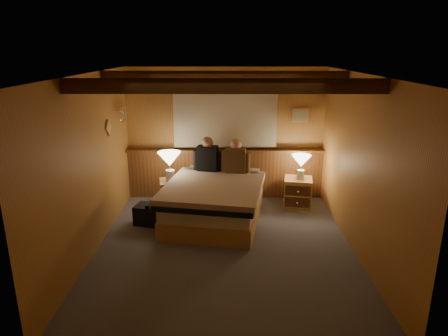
{
  "coord_description": "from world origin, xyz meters",
  "views": [
    {
      "loc": [
        0.03,
        -5.08,
        2.72
      ],
      "look_at": [
        -0.01,
        0.4,
        1.06
      ],
      "focal_mm": 32.0,
      "sensor_mm": 36.0,
      "label": 1
    }
  ],
  "objects_px": {
    "person_left": "(208,157)",
    "duffel_bag": "(152,214)",
    "nightstand_left": "(173,194)",
    "lamp_left": "(169,161)",
    "bed": "(215,201)",
    "lamp_right": "(301,162)",
    "person_right": "(236,159)",
    "nightstand_right": "(298,193)"
  },
  "relations": [
    {
      "from": "person_left",
      "to": "duffel_bag",
      "type": "bearing_deg",
      "value": -126.48
    },
    {
      "from": "duffel_bag",
      "to": "nightstand_left",
      "type": "bearing_deg",
      "value": 83.34
    },
    {
      "from": "lamp_left",
      "to": "nightstand_left",
      "type": "bearing_deg",
      "value": 33.94
    },
    {
      "from": "bed",
      "to": "nightstand_left",
      "type": "xyz_separation_m",
      "value": [
        -0.74,
        0.53,
        -0.09
      ]
    },
    {
      "from": "lamp_left",
      "to": "lamp_right",
      "type": "relative_size",
      "value": 1.19
    },
    {
      "from": "lamp_right",
      "to": "person_right",
      "type": "bearing_deg",
      "value": 179.99
    },
    {
      "from": "nightstand_right",
      "to": "lamp_right",
      "type": "xyz_separation_m",
      "value": [
        0.03,
        -0.03,
        0.57
      ]
    },
    {
      "from": "nightstand_right",
      "to": "person_right",
      "type": "relative_size",
      "value": 0.88
    },
    {
      "from": "nightstand_left",
      "to": "person_right",
      "type": "bearing_deg",
      "value": -10.17
    },
    {
      "from": "lamp_left",
      "to": "duffel_bag",
      "type": "relative_size",
      "value": 0.89
    },
    {
      "from": "bed",
      "to": "nightstand_left",
      "type": "height_order",
      "value": "bed"
    },
    {
      "from": "lamp_left",
      "to": "person_left",
      "type": "xyz_separation_m",
      "value": [
        0.64,
        0.17,
        0.03
      ]
    },
    {
      "from": "lamp_left",
      "to": "lamp_right",
      "type": "distance_m",
      "value": 2.26
    },
    {
      "from": "person_left",
      "to": "person_right",
      "type": "distance_m",
      "value": 0.5
    },
    {
      "from": "nightstand_left",
      "to": "person_right",
      "type": "height_order",
      "value": "person_right"
    },
    {
      "from": "bed",
      "to": "lamp_left",
      "type": "xyz_separation_m",
      "value": [
        -0.79,
        0.5,
        0.53
      ]
    },
    {
      "from": "bed",
      "to": "person_left",
      "type": "xyz_separation_m",
      "value": [
        -0.14,
        0.67,
        0.56
      ]
    },
    {
      "from": "person_left",
      "to": "lamp_left",
      "type": "bearing_deg",
      "value": -155.94
    },
    {
      "from": "nightstand_right",
      "to": "lamp_right",
      "type": "bearing_deg",
      "value": -39.13
    },
    {
      "from": "nightstand_left",
      "to": "lamp_left",
      "type": "xyz_separation_m",
      "value": [
        -0.04,
        -0.03,
        0.61
      ]
    },
    {
      "from": "nightstand_right",
      "to": "person_left",
      "type": "xyz_separation_m",
      "value": [
        -1.59,
        0.07,
        0.64
      ]
    },
    {
      "from": "nightstand_left",
      "to": "lamp_right",
      "type": "xyz_separation_m",
      "value": [
        2.22,
        0.03,
        0.57
      ]
    },
    {
      "from": "lamp_right",
      "to": "person_left",
      "type": "xyz_separation_m",
      "value": [
        -1.62,
        0.1,
        0.07
      ]
    },
    {
      "from": "person_right",
      "to": "duffel_bag",
      "type": "bearing_deg",
      "value": -143.1
    },
    {
      "from": "lamp_left",
      "to": "person_left",
      "type": "bearing_deg",
      "value": 14.55
    },
    {
      "from": "nightstand_right",
      "to": "duffel_bag",
      "type": "xyz_separation_m",
      "value": [
        -2.45,
        -0.76,
        -0.1
      ]
    },
    {
      "from": "bed",
      "to": "person_left",
      "type": "height_order",
      "value": "person_left"
    },
    {
      "from": "nightstand_left",
      "to": "duffel_bag",
      "type": "height_order",
      "value": "nightstand_left"
    },
    {
      "from": "bed",
      "to": "nightstand_right",
      "type": "xyz_separation_m",
      "value": [
        1.45,
        0.59,
        -0.08
      ]
    },
    {
      "from": "bed",
      "to": "duffel_bag",
      "type": "height_order",
      "value": "bed"
    },
    {
      "from": "nightstand_right",
      "to": "duffel_bag",
      "type": "height_order",
      "value": "nightstand_right"
    },
    {
      "from": "person_left",
      "to": "bed",
      "type": "bearing_deg",
      "value": -68.59
    },
    {
      "from": "bed",
      "to": "person_right",
      "type": "relative_size",
      "value": 3.44
    },
    {
      "from": "lamp_left",
      "to": "duffel_bag",
      "type": "bearing_deg",
      "value": -108.09
    },
    {
      "from": "lamp_left",
      "to": "bed",
      "type": "bearing_deg",
      "value": -32.6
    },
    {
      "from": "lamp_right",
      "to": "duffel_bag",
      "type": "relative_size",
      "value": 0.75
    },
    {
      "from": "bed",
      "to": "nightstand_left",
      "type": "distance_m",
      "value": 0.92
    },
    {
      "from": "nightstand_right",
      "to": "lamp_right",
      "type": "height_order",
      "value": "lamp_right"
    },
    {
      "from": "person_left",
      "to": "duffel_bag",
      "type": "xyz_separation_m",
      "value": [
        -0.86,
        -0.83,
        -0.73
      ]
    },
    {
      "from": "nightstand_right",
      "to": "person_right",
      "type": "height_order",
      "value": "person_right"
    },
    {
      "from": "bed",
      "to": "person_left",
      "type": "relative_size",
      "value": 3.37
    },
    {
      "from": "nightstand_right",
      "to": "lamp_left",
      "type": "bearing_deg",
      "value": -167.77
    }
  ]
}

